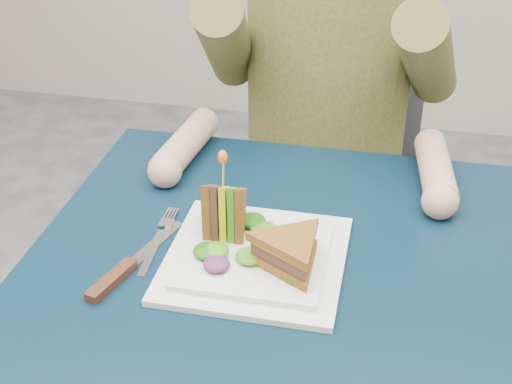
% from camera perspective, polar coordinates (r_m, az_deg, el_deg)
% --- Properties ---
extents(table, '(0.75, 0.75, 0.73)m').
position_cam_1_polar(table, '(1.10, 1.62, -9.09)').
color(table, black).
rests_on(table, ground).
extents(chair, '(0.42, 0.40, 0.93)m').
position_cam_1_polar(chair, '(1.72, 5.74, 2.60)').
color(chair, '#47474C').
rests_on(chair, ground).
extents(diner, '(0.54, 0.59, 0.74)m').
position_cam_1_polar(diner, '(1.46, 5.96, 13.36)').
color(diner, brown).
rests_on(diner, chair).
extents(plate, '(0.26, 0.26, 0.02)m').
position_cam_1_polar(plate, '(1.05, -0.04, -5.22)').
color(plate, white).
rests_on(plate, table).
extents(sandwich_flat, '(0.18, 0.18, 0.05)m').
position_cam_1_polar(sandwich_flat, '(1.00, 2.75, -4.81)').
color(sandwich_flat, brown).
rests_on(sandwich_flat, plate).
extents(sandwich_upright, '(0.09, 0.14, 0.14)m').
position_cam_1_polar(sandwich_upright, '(1.07, -2.56, -1.49)').
color(sandwich_upright, brown).
rests_on(sandwich_upright, plate).
extents(fork, '(0.02, 0.18, 0.01)m').
position_cam_1_polar(fork, '(1.10, -7.92, -3.97)').
color(fork, silver).
rests_on(fork, table).
extents(knife, '(0.08, 0.22, 0.02)m').
position_cam_1_polar(knife, '(1.05, -10.81, -6.38)').
color(knife, silver).
rests_on(knife, table).
extents(toothpick, '(0.01, 0.01, 0.06)m').
position_cam_1_polar(toothpick, '(1.04, -2.64, 1.46)').
color(toothpick, tan).
rests_on(toothpick, sandwich_upright).
extents(toothpick_frill, '(0.01, 0.01, 0.02)m').
position_cam_1_polar(toothpick_frill, '(1.03, -2.68, 2.81)').
color(toothpick_frill, orange).
rests_on(toothpick_frill, sandwich_upright).
extents(lettuce_spill, '(0.15, 0.13, 0.02)m').
position_cam_1_polar(lettuce_spill, '(1.05, 0.35, -4.01)').
color(lettuce_spill, '#337A14').
rests_on(lettuce_spill, plate).
extents(onion_ring, '(0.04, 0.04, 0.02)m').
position_cam_1_polar(onion_ring, '(1.04, 0.83, -4.01)').
color(onion_ring, '#9E4C7A').
rests_on(onion_ring, plate).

